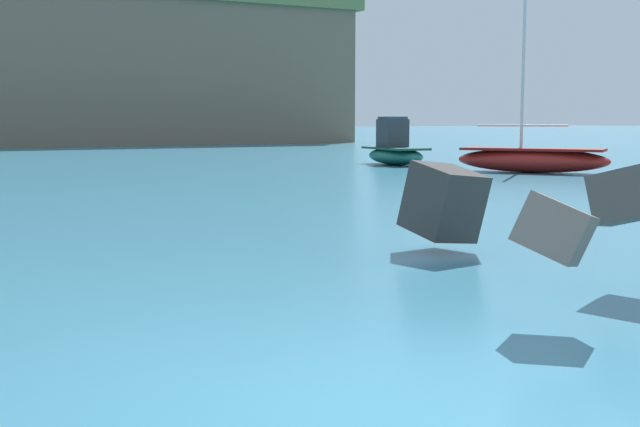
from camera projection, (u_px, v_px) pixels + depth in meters
ground_plane at (371, 406)px, 6.02m from camera, size 400.00×400.00×0.00m
breakwater_jetty at (338, 242)px, 7.57m from camera, size 30.96×8.24×2.25m
boat_near_left at (532, 159)px, 32.21m from camera, size 5.05×5.82×6.76m
boat_mid_centre at (395, 150)px, 37.72m from camera, size 2.17×4.14×2.23m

